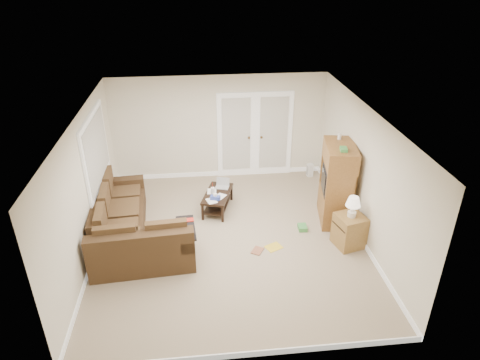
{
  "coord_description": "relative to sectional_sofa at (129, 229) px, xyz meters",
  "views": [
    {
      "loc": [
        -0.52,
        -6.74,
        4.84
      ],
      "look_at": [
        0.24,
        0.34,
        1.1
      ],
      "focal_mm": 32.0,
      "sensor_mm": 36.0,
      "label": 1
    }
  ],
  "objects": [
    {
      "name": "space_heater",
      "position": [
        4.07,
        2.39,
        -0.16
      ],
      "size": [
        0.16,
        0.14,
        0.33
      ],
      "primitive_type": "cube",
      "rotation": [
        0.0,
        0.0,
        0.28
      ],
      "color": "white",
      "rests_on": "floor"
    },
    {
      "name": "wall_left",
      "position": [
        -0.63,
        -0.06,
        0.92
      ],
      "size": [
        0.02,
        5.5,
        2.5
      ],
      "primitive_type": "cube",
      "color": "silver",
      "rests_on": "floor"
    },
    {
      "name": "ceiling",
      "position": [
        1.87,
        -0.06,
        2.17
      ],
      "size": [
        5.0,
        5.5,
        0.02
      ],
      "primitive_type": "cube",
      "color": "white",
      "rests_on": "wall_back"
    },
    {
      "name": "floor_magazine",
      "position": [
        2.67,
        -0.4,
        -0.33
      ],
      "size": [
        0.37,
        0.34,
        0.01
      ],
      "primitive_type": "cube",
      "rotation": [
        0.0,
        0.0,
        0.45
      ],
      "color": "gold",
      "rests_on": "floor"
    },
    {
      "name": "wall_back",
      "position": [
        1.87,
        2.69,
        0.92
      ],
      "size": [
        5.0,
        0.02,
        2.5
      ],
      "primitive_type": "cube",
      "color": "silver",
      "rests_on": "floor"
    },
    {
      "name": "sectional_sofa",
      "position": [
        0.0,
        0.0,
        0.0
      ],
      "size": [
        2.01,
        2.77,
        0.84
      ],
      "rotation": [
        0.0,
        0.0,
        0.07
      ],
      "color": "#412D19",
      "rests_on": "floor"
    },
    {
      "name": "wall_right",
      "position": [
        4.37,
        -0.06,
        0.92
      ],
      "size": [
        0.02,
        5.5,
        2.5
      ],
      "primitive_type": "cube",
      "color": "silver",
      "rests_on": "floor"
    },
    {
      "name": "window_left",
      "position": [
        -0.59,
        0.94,
        1.22
      ],
      "size": [
        0.05,
        1.92,
        1.42
      ],
      "color": "white",
      "rests_on": "wall_left"
    },
    {
      "name": "wall_front",
      "position": [
        1.87,
        -2.81,
        0.92
      ],
      "size": [
        5.0,
        0.02,
        2.5
      ],
      "primitive_type": "cube",
      "color": "silver",
      "rests_on": "floor"
    },
    {
      "name": "baseboards",
      "position": [
        1.87,
        -0.06,
        -0.28
      ],
      "size": [
        5.0,
        5.5,
        0.1
      ],
      "primitive_type": null,
      "color": "white",
      "rests_on": "floor"
    },
    {
      "name": "tv_armoire",
      "position": [
        4.07,
        0.46,
        0.5
      ],
      "size": [
        0.73,
        1.11,
        1.77
      ],
      "rotation": [
        0.0,
        0.0,
        -0.17
      ],
      "color": "brown",
      "rests_on": "floor"
    },
    {
      "name": "floor_greenbox",
      "position": [
        3.34,
        0.12,
        -0.28
      ],
      "size": [
        0.18,
        0.23,
        0.09
      ],
      "primitive_type": "cube",
      "rotation": [
        0.0,
        0.0,
        -0.05
      ],
      "color": "#429142",
      "rests_on": "floor"
    },
    {
      "name": "floor_book",
      "position": [
        2.27,
        -0.44,
        -0.32
      ],
      "size": [
        0.28,
        0.3,
        0.02
      ],
      "primitive_type": "imported",
      "rotation": [
        0.0,
        0.0,
        -0.54
      ],
      "color": "brown",
      "rests_on": "floor"
    },
    {
      "name": "coffee_table",
      "position": [
        1.72,
        1.08,
        -0.11
      ],
      "size": [
        0.75,
        1.08,
        0.67
      ],
      "rotation": [
        0.0,
        0.0,
        -0.29
      ],
      "color": "black",
      "rests_on": "floor"
    },
    {
      "name": "side_cabinet",
      "position": [
        4.07,
        -0.47,
        0.04
      ],
      "size": [
        0.59,
        0.59,
        1.03
      ],
      "rotation": [
        0.0,
        0.0,
        0.25
      ],
      "color": "olive",
      "rests_on": "floor"
    },
    {
      "name": "french_doors",
      "position": [
        2.72,
        2.65,
        0.71
      ],
      "size": [
        1.8,
        0.05,
        2.13
      ],
      "color": "white",
      "rests_on": "floor"
    },
    {
      "name": "floor",
      "position": [
        1.87,
        -0.06,
        -0.33
      ],
      "size": [
        5.5,
        5.5,
        0.0
      ],
      "primitive_type": "plane",
      "color": "tan",
      "rests_on": "ground"
    }
  ]
}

